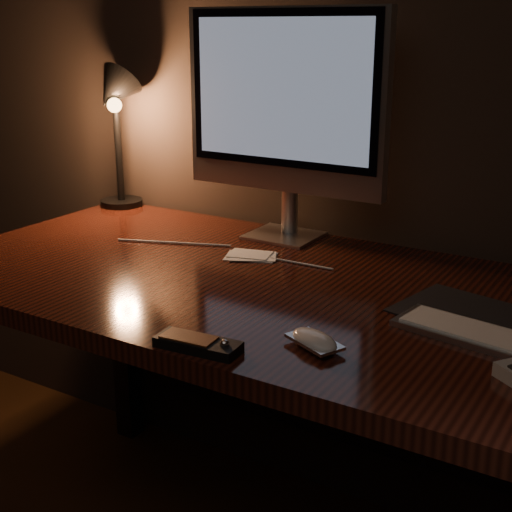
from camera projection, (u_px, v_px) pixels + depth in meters
The scene contains 9 objects.
desk at pixel (305, 332), 1.53m from camera, with size 1.60×0.75×0.75m.
monitor at pixel (284, 106), 1.66m from camera, with size 0.51×0.15×0.54m.
keyboard at pixel (503, 341), 1.16m from camera, with size 0.37×0.10×0.01m, color silver.
mousepad at pixel (468, 313), 1.29m from camera, with size 0.24×0.19×0.00m, color black.
mouse at pixel (314, 342), 1.15m from camera, with size 0.10×0.05×0.02m, color white.
media_remote at pixel (198, 344), 1.15m from camera, with size 0.15×0.06×0.03m.
papers at pixel (251, 256), 1.61m from camera, with size 0.11×0.08×0.01m, color white.
desk_lamp at pixel (115, 112), 1.94m from camera, with size 0.18×0.21×0.41m.
cable at pixel (222, 252), 1.63m from camera, with size 0.00×0.00×0.54m, color white.
Camera 1 is at (0.64, 0.68, 1.25)m, focal length 50.00 mm.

